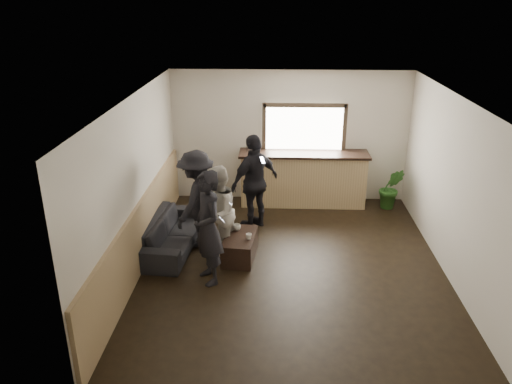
{
  "coord_description": "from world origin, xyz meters",
  "views": [
    {
      "loc": [
        -0.28,
        -7.29,
        4.25
      ],
      "look_at": [
        -0.6,
        0.4,
        1.16
      ],
      "focal_mm": 35.0,
      "sensor_mm": 36.0,
      "label": 1
    }
  ],
  "objects_px": {
    "cup_b": "(249,236)",
    "person_d": "(255,182)",
    "sofa": "(172,233)",
    "coffee_table": "(240,246)",
    "person_a": "(208,228)",
    "person_c": "(197,199)",
    "potted_plant": "(391,188)",
    "bar_counter": "(303,175)",
    "person_b": "(218,212)",
    "cup_a": "(237,227)"
  },
  "relations": [
    {
      "from": "coffee_table",
      "to": "cup_a",
      "type": "bearing_deg",
      "value": 106.68
    },
    {
      "from": "sofa",
      "to": "person_a",
      "type": "relative_size",
      "value": 1.08
    },
    {
      "from": "person_c",
      "to": "person_d",
      "type": "relative_size",
      "value": 0.96
    },
    {
      "from": "person_a",
      "to": "person_c",
      "type": "xyz_separation_m",
      "value": [
        -0.35,
        1.2,
        -0.03
      ]
    },
    {
      "from": "sofa",
      "to": "cup_b",
      "type": "xyz_separation_m",
      "value": [
        1.39,
        -0.4,
        0.16
      ]
    },
    {
      "from": "person_a",
      "to": "person_c",
      "type": "bearing_deg",
      "value": 168.81
    },
    {
      "from": "sofa",
      "to": "person_b",
      "type": "bearing_deg",
      "value": -99.79
    },
    {
      "from": "cup_b",
      "to": "person_d",
      "type": "distance_m",
      "value": 1.42
    },
    {
      "from": "sofa",
      "to": "cup_a",
      "type": "relative_size",
      "value": 14.96
    },
    {
      "from": "sofa",
      "to": "coffee_table",
      "type": "xyz_separation_m",
      "value": [
        1.23,
        -0.29,
        -0.09
      ]
    },
    {
      "from": "coffee_table",
      "to": "sofa",
      "type": "bearing_deg",
      "value": 166.63
    },
    {
      "from": "potted_plant",
      "to": "person_b",
      "type": "xyz_separation_m",
      "value": [
        -3.39,
        -2.18,
        0.36
      ]
    },
    {
      "from": "sofa",
      "to": "coffee_table",
      "type": "height_order",
      "value": "sofa"
    },
    {
      "from": "cup_a",
      "to": "person_a",
      "type": "relative_size",
      "value": 0.07
    },
    {
      "from": "bar_counter",
      "to": "coffee_table",
      "type": "height_order",
      "value": "bar_counter"
    },
    {
      "from": "bar_counter",
      "to": "person_a",
      "type": "bearing_deg",
      "value": -116.75
    },
    {
      "from": "bar_counter",
      "to": "sofa",
      "type": "bearing_deg",
      "value": -138.45
    },
    {
      "from": "person_a",
      "to": "person_c",
      "type": "height_order",
      "value": "person_a"
    },
    {
      "from": "cup_b",
      "to": "cup_a",
      "type": "bearing_deg",
      "value": 124.4
    },
    {
      "from": "potted_plant",
      "to": "cup_a",
      "type": "bearing_deg",
      "value": -146.66
    },
    {
      "from": "bar_counter",
      "to": "person_c",
      "type": "distance_m",
      "value": 2.8
    },
    {
      "from": "person_a",
      "to": "person_b",
      "type": "distance_m",
      "value": 0.83
    },
    {
      "from": "coffee_table",
      "to": "person_a",
      "type": "relative_size",
      "value": 0.5
    },
    {
      "from": "person_b",
      "to": "cup_a",
      "type": "bearing_deg",
      "value": 126.86
    },
    {
      "from": "coffee_table",
      "to": "person_b",
      "type": "height_order",
      "value": "person_b"
    },
    {
      "from": "cup_b",
      "to": "person_a",
      "type": "relative_size",
      "value": 0.06
    },
    {
      "from": "person_b",
      "to": "person_d",
      "type": "xyz_separation_m",
      "value": [
        0.58,
        1.17,
        0.11
      ]
    },
    {
      "from": "bar_counter",
      "to": "potted_plant",
      "type": "distance_m",
      "value": 1.86
    },
    {
      "from": "person_c",
      "to": "coffee_table",
      "type": "bearing_deg",
      "value": 80.1
    },
    {
      "from": "person_c",
      "to": "person_d",
      "type": "xyz_separation_m",
      "value": [
        0.98,
        0.79,
        0.04
      ]
    },
    {
      "from": "person_b",
      "to": "person_c",
      "type": "xyz_separation_m",
      "value": [
        -0.41,
        0.38,
        0.07
      ]
    },
    {
      "from": "cup_b",
      "to": "person_c",
      "type": "distance_m",
      "value": 1.17
    },
    {
      "from": "cup_a",
      "to": "cup_b",
      "type": "bearing_deg",
      "value": -55.6
    },
    {
      "from": "potted_plant",
      "to": "sofa",
      "type": "bearing_deg",
      "value": -155.27
    },
    {
      "from": "person_b",
      "to": "cup_b",
      "type": "bearing_deg",
      "value": 82.23
    },
    {
      "from": "cup_a",
      "to": "person_a",
      "type": "distance_m",
      "value": 1.13
    },
    {
      "from": "cup_a",
      "to": "person_c",
      "type": "bearing_deg",
      "value": 162.84
    },
    {
      "from": "sofa",
      "to": "person_a",
      "type": "height_order",
      "value": "person_a"
    },
    {
      "from": "person_c",
      "to": "sofa",
      "type": "bearing_deg",
      "value": -51.9
    },
    {
      "from": "cup_b",
      "to": "potted_plant",
      "type": "height_order",
      "value": "potted_plant"
    },
    {
      "from": "sofa",
      "to": "person_d",
      "type": "xyz_separation_m",
      "value": [
        1.43,
        0.94,
        0.63
      ]
    },
    {
      "from": "sofa",
      "to": "potted_plant",
      "type": "height_order",
      "value": "potted_plant"
    },
    {
      "from": "sofa",
      "to": "coffee_table",
      "type": "relative_size",
      "value": 2.16
    },
    {
      "from": "potted_plant",
      "to": "person_a",
      "type": "bearing_deg",
      "value": -138.9
    },
    {
      "from": "person_a",
      "to": "potted_plant",
      "type": "bearing_deg",
      "value": 103.4
    },
    {
      "from": "cup_a",
      "to": "cup_b",
      "type": "xyz_separation_m",
      "value": [
        0.22,
        -0.33,
        -0.01
      ]
    },
    {
      "from": "cup_b",
      "to": "person_b",
      "type": "height_order",
      "value": "person_b"
    },
    {
      "from": "person_a",
      "to": "person_b",
      "type": "bearing_deg",
      "value": 148.7
    },
    {
      "from": "bar_counter",
      "to": "person_a",
      "type": "xyz_separation_m",
      "value": [
        -1.6,
        -3.18,
        0.27
      ]
    },
    {
      "from": "bar_counter",
      "to": "person_d",
      "type": "bearing_deg",
      "value": -129.22
    }
  ]
}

